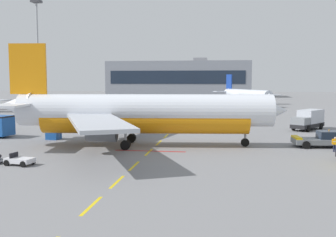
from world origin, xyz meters
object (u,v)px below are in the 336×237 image
Objects in this scene: pushback_tug at (321,139)px; apron_light_mast_near at (38,45)px; airliner_foreground at (140,113)px; fuel_service_truck at (308,119)px; ground_crew_worker at (335,143)px; uld_cargo_container at (54,133)px; airliner_far_center at (246,95)px.

apron_light_mast_near is (-48.76, 28.29, 13.86)m from pushback_tug.
airliner_foreground is 30.01m from fuel_service_truck.
apron_light_mast_near is at bearing 149.88° from pushback_tug.
uld_cargo_container is (-34.61, 4.60, -0.14)m from ground_crew_worker.
apron_light_mast_near reaches higher than airliner_far_center.
pushback_tug reaches higher than uld_cargo_container.
fuel_service_truck reaches higher than pushback_tug.
apron_light_mast_near is (-50.47, 11.41, 13.12)m from fuel_service_truck.
fuel_service_truck is at bearing -83.25° from airliner_far_center.
pushback_tug is 33.91m from uld_cargo_container.
airliner_foreground reaches higher than fuel_service_truck.
airliner_foreground is 13.46m from uld_cargo_container.
ground_crew_worker is at bearing -2.58° from airliner_foreground.
uld_cargo_container is at bearing 177.69° from pushback_tug.
uld_cargo_container is at bearing -110.64° from airliner_far_center.
airliner_far_center is 14.74× the size of uld_cargo_container.
pushback_tug is at bearing 6.00° from airliner_foreground.
apron_light_mast_near is (-43.35, -48.66, 11.69)m from airliner_far_center.
airliner_foreground is at bearing -48.03° from apron_light_mast_near.
airliner_foreground reaches higher than ground_crew_worker.
pushback_tug is at bearing -85.98° from airliner_far_center.
uld_cargo_container is (-35.58, -15.52, -0.85)m from fuel_service_truck.
airliner_far_center is at bearing 94.38° from ground_crew_worker.
pushback_tug is 0.26× the size of apron_light_mast_near.
airliner_foreground is 42.46m from apron_light_mast_near.
apron_light_mast_near is (-27.46, 30.53, 10.81)m from airliner_foreground.
airliner_foreground is at bearing -101.35° from airliner_far_center.
ground_crew_worker is at bearing -32.49° from apron_light_mast_near.
apron_light_mast_near reaches higher than airliner_foreground.
pushback_tug is at bearing 102.82° from ground_crew_worker.
pushback_tug is 77.17m from airliner_far_center.
airliner_far_center is 80.44m from ground_crew_worker.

